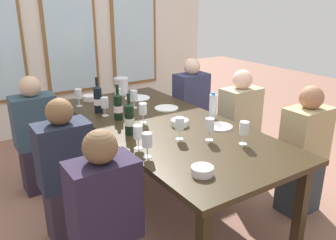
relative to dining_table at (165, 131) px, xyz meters
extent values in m
plane|color=#8D5F4E|center=(0.00, 0.00, -0.68)|extent=(12.00, 12.00, 0.00)
cube|color=silver|center=(0.00, 2.35, 0.77)|extent=(4.27, 0.06, 2.90)
cube|color=brown|center=(0.00, 2.30, 0.77)|extent=(0.72, 0.03, 1.88)
cube|color=silver|center=(0.00, 2.29, 0.77)|extent=(0.64, 0.01, 1.80)
cube|color=brown|center=(0.95, 2.30, 0.77)|extent=(0.72, 0.03, 1.88)
cube|color=silver|center=(0.95, 2.29, 0.77)|extent=(0.64, 0.01, 1.80)
cube|color=#2F2414|center=(0.00, 0.00, 0.04)|extent=(1.07, 2.38, 0.04)
cube|color=#2F2414|center=(0.44, -1.09, -0.33)|extent=(0.07, 0.07, 0.70)
cube|color=#2F2414|center=(-0.44, 1.09, -0.33)|extent=(0.07, 0.07, 0.70)
cube|color=#2F2414|center=(0.44, 1.09, -0.33)|extent=(0.07, 0.07, 0.70)
cylinder|color=white|center=(0.18, 0.82, 0.07)|extent=(0.27, 0.27, 0.01)
cylinder|color=white|center=(0.34, -0.31, 0.07)|extent=(0.22, 0.22, 0.01)
cylinder|color=white|center=(0.25, 0.35, 0.07)|extent=(0.23, 0.23, 0.01)
cylinder|color=silver|center=(0.11, 1.05, 0.15)|extent=(0.14, 0.14, 0.17)
cylinder|color=silver|center=(0.11, 1.05, 0.24)|extent=(0.16, 0.16, 0.02)
cylinder|color=black|center=(-0.35, -0.04, 0.18)|extent=(0.07, 0.08, 0.23)
cone|color=black|center=(-0.35, -0.04, 0.31)|extent=(0.07, 0.08, 0.02)
cylinder|color=black|center=(-0.35, -0.04, 0.36)|extent=(0.03, 0.03, 0.08)
cylinder|color=silver|center=(-0.35, -0.04, 0.17)|extent=(0.08, 0.08, 0.06)
cylinder|color=black|center=(-0.28, 0.32, 0.17)|extent=(0.07, 0.07, 0.22)
cone|color=black|center=(-0.28, 0.32, 0.29)|extent=(0.07, 0.07, 0.02)
cylinder|color=black|center=(-0.28, 0.32, 0.34)|extent=(0.03, 0.03, 0.08)
cylinder|color=white|center=(-0.28, 0.32, 0.16)|extent=(0.08, 0.08, 0.06)
cylinder|color=black|center=(-0.35, 0.60, 0.18)|extent=(0.07, 0.07, 0.23)
cone|color=black|center=(-0.35, 0.60, 0.31)|extent=(0.07, 0.07, 0.02)
cylinder|color=black|center=(-0.35, 0.60, 0.36)|extent=(0.03, 0.03, 0.08)
cylinder|color=silver|center=(-0.35, 0.60, 0.17)|extent=(0.08, 0.08, 0.06)
cylinder|color=white|center=(-0.26, 1.03, 0.09)|extent=(0.15, 0.15, 0.05)
cylinder|color=white|center=(0.08, -0.10, 0.09)|extent=(0.15, 0.15, 0.05)
cylinder|color=white|center=(-0.29, -0.88, 0.09)|extent=(0.14, 0.14, 0.05)
cylinder|color=white|center=(0.43, -0.12, 0.17)|extent=(0.06, 0.06, 0.22)
cylinder|color=blue|center=(0.43, -0.12, 0.29)|extent=(0.04, 0.04, 0.02)
cylinder|color=white|center=(-0.10, 0.69, 0.07)|extent=(0.06, 0.06, 0.00)
cylinder|color=white|center=(-0.10, 0.69, 0.11)|extent=(0.01, 0.01, 0.07)
cylinder|color=white|center=(-0.10, 0.69, 0.19)|extent=(0.07, 0.07, 0.09)
cylinder|color=#590C19|center=(-0.10, 0.69, 0.16)|extent=(0.06, 0.06, 0.03)
cylinder|color=white|center=(-0.33, 0.47, 0.07)|extent=(0.06, 0.06, 0.00)
cylinder|color=white|center=(-0.33, 0.47, 0.11)|extent=(0.01, 0.01, 0.07)
cylinder|color=white|center=(-0.33, 0.47, 0.19)|extent=(0.07, 0.07, 0.09)
cylinder|color=maroon|center=(-0.33, 0.47, 0.16)|extent=(0.06, 0.06, 0.03)
cylinder|color=white|center=(-0.09, -0.35, 0.07)|extent=(0.06, 0.06, 0.00)
cylinder|color=white|center=(-0.09, -0.35, 0.11)|extent=(0.01, 0.01, 0.07)
cylinder|color=white|center=(-0.09, -0.35, 0.19)|extent=(0.07, 0.07, 0.09)
cylinder|color=maroon|center=(-0.09, -0.35, 0.16)|extent=(0.06, 0.06, 0.03)
cylinder|color=white|center=(-0.14, 0.12, 0.07)|extent=(0.06, 0.06, 0.00)
cylinder|color=white|center=(-0.14, 0.12, 0.11)|extent=(0.01, 0.01, 0.07)
cylinder|color=white|center=(-0.14, 0.12, 0.19)|extent=(0.07, 0.07, 0.09)
cylinder|color=white|center=(-0.43, -0.33, 0.07)|extent=(0.06, 0.06, 0.00)
cylinder|color=white|center=(-0.43, -0.33, 0.11)|extent=(0.01, 0.01, 0.07)
cylinder|color=white|center=(-0.43, -0.33, 0.19)|extent=(0.07, 0.07, 0.09)
cylinder|color=#590C19|center=(-0.43, -0.33, 0.16)|extent=(0.06, 0.06, 0.03)
cylinder|color=white|center=(-0.45, -0.49, 0.07)|extent=(0.06, 0.06, 0.00)
cylinder|color=white|center=(-0.45, -0.49, 0.11)|extent=(0.01, 0.01, 0.07)
cylinder|color=white|center=(-0.45, -0.49, 0.19)|extent=(0.07, 0.07, 0.09)
cylinder|color=beige|center=(-0.45, -0.49, 0.16)|extent=(0.06, 0.06, 0.03)
cylinder|color=white|center=(-0.43, 0.89, 0.07)|extent=(0.06, 0.06, 0.00)
cylinder|color=white|center=(-0.43, 0.89, 0.11)|extent=(0.01, 0.01, 0.07)
cylinder|color=white|center=(-0.43, 0.89, 0.19)|extent=(0.07, 0.07, 0.09)
cylinder|color=maroon|center=(-0.43, 0.89, 0.16)|extent=(0.06, 0.06, 0.03)
cylinder|color=white|center=(0.09, -0.49, 0.07)|extent=(0.06, 0.06, 0.00)
cylinder|color=white|center=(0.09, -0.49, 0.11)|extent=(0.01, 0.01, 0.07)
cylinder|color=white|center=(0.09, -0.49, 0.19)|extent=(0.07, 0.07, 0.09)
cylinder|color=#590C19|center=(0.09, -0.49, 0.16)|extent=(0.06, 0.06, 0.03)
cylinder|color=white|center=(0.25, -0.68, 0.07)|extent=(0.06, 0.06, 0.00)
cylinder|color=white|center=(0.25, -0.68, 0.11)|extent=(0.01, 0.01, 0.07)
cylinder|color=white|center=(0.25, -0.68, 0.19)|extent=(0.07, 0.07, 0.09)
cylinder|color=white|center=(0.00, 0.55, 0.07)|extent=(0.06, 0.06, 0.00)
cylinder|color=white|center=(0.00, 0.55, 0.11)|extent=(0.01, 0.01, 0.07)
cylinder|color=white|center=(0.00, 0.55, 0.19)|extent=(0.07, 0.07, 0.09)
cube|color=#29212E|center=(-0.88, 0.82, -0.45)|extent=(0.32, 0.24, 0.45)
cube|color=#2E4351|center=(-0.88, 0.82, 0.01)|extent=(0.38, 0.24, 0.48)
sphere|color=tan|center=(-0.88, 0.82, 0.34)|extent=(0.19, 0.19, 0.19)
cube|color=#2A243D|center=(0.88, 0.80, -0.45)|extent=(0.32, 0.24, 0.45)
cube|color=#343658|center=(0.88, 0.80, 0.01)|extent=(0.38, 0.24, 0.48)
sphere|color=beige|center=(0.88, 0.80, 0.34)|extent=(0.19, 0.19, 0.19)
cube|color=#2F2431|center=(-0.88, -0.04, -0.45)|extent=(0.32, 0.24, 0.45)
cube|color=#202537|center=(-0.88, -0.04, 0.01)|extent=(0.38, 0.24, 0.48)
sphere|color=brown|center=(-0.88, -0.04, 0.34)|extent=(0.19, 0.19, 0.19)
cube|color=#332732|center=(0.88, -0.01, -0.45)|extent=(0.32, 0.24, 0.45)
cube|color=tan|center=(0.88, -0.01, 0.01)|extent=(0.38, 0.24, 0.48)
sphere|color=beige|center=(0.88, -0.01, 0.34)|extent=(0.19, 0.19, 0.19)
cube|color=#261D33|center=(-0.88, -0.75, 0.01)|extent=(0.38, 0.24, 0.48)
sphere|color=brown|center=(-0.88, -0.75, 0.34)|extent=(0.19, 0.19, 0.19)
cube|color=#2F363C|center=(0.88, -0.76, -0.45)|extent=(0.32, 0.24, 0.45)
cube|color=tan|center=(0.88, -0.76, 0.01)|extent=(0.38, 0.24, 0.48)
sphere|color=#A36C4C|center=(0.88, -0.76, 0.34)|extent=(0.19, 0.19, 0.19)
camera|label=1|loc=(-1.50, -2.35, 1.08)|focal=37.31mm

